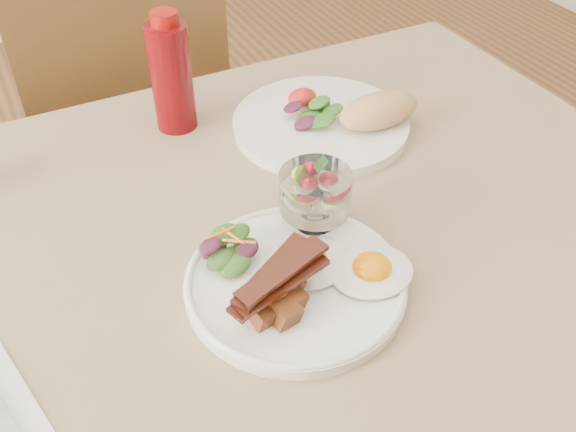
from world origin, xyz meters
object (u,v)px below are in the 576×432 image
main_plate (295,283)px  ketchup_bottle (171,75)px  chair_far (129,133)px  fruit_cup (315,192)px  table (242,275)px  second_plate (334,119)px  hot_sauce_bottle (177,81)px

main_plate → ketchup_bottle: (-0.01, 0.43, 0.09)m
chair_far → fruit_cup: size_ratio=9.46×
table → fruit_cup: (0.09, -0.05, 0.16)m
table → main_plate: 0.16m
table → ketchup_bottle: size_ratio=6.60×
second_plate → ketchup_bottle: size_ratio=1.51×
chair_far → main_plate: (0.02, -0.79, 0.24)m
main_plate → ketchup_bottle: bearing=90.7°
main_plate → hot_sauce_bottle: hot_sauce_bottle is taller
second_plate → chair_far: bearing=116.3°
fruit_cup → hot_sauce_bottle: hot_sauce_bottle is taller
fruit_cup → hot_sauce_bottle: size_ratio=0.61×
fruit_cup → second_plate: size_ratio=0.32×
ketchup_bottle → fruit_cup: bearing=-77.4°
main_plate → fruit_cup: bearing=48.9°
chair_far → ketchup_bottle: bearing=-87.6°
chair_far → hot_sauce_bottle: chair_far is taller
table → hot_sauce_bottle: bearing=85.2°
main_plate → chair_far: bearing=91.5°
main_plate → second_plate: size_ratio=0.92×
main_plate → second_plate: second_plate is taller
table → fruit_cup: size_ratio=13.53×
chair_far → fruit_cup: bearing=-82.6°
chair_far → ketchup_bottle: ketchup_bottle is taller
fruit_cup → hot_sauce_bottle: (-0.07, 0.35, 0.01)m
second_plate → ketchup_bottle: 0.28m
main_plate → ketchup_bottle: 0.44m
second_plate → hot_sauce_bottle: hot_sauce_bottle is taller
chair_far → main_plate: size_ratio=3.32×
table → main_plate: size_ratio=4.75×
table → main_plate: (0.02, -0.13, 0.10)m
table → hot_sauce_bottle: size_ratio=8.23×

